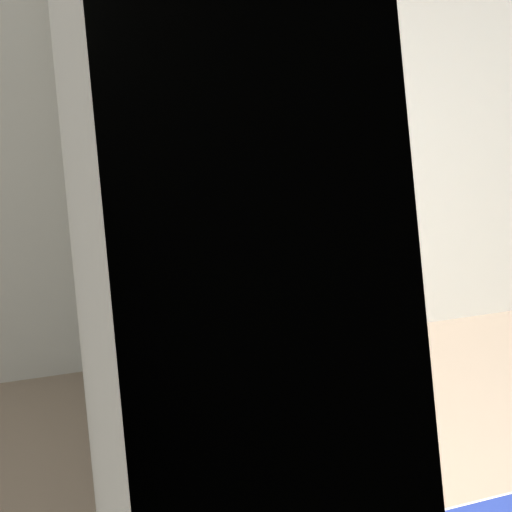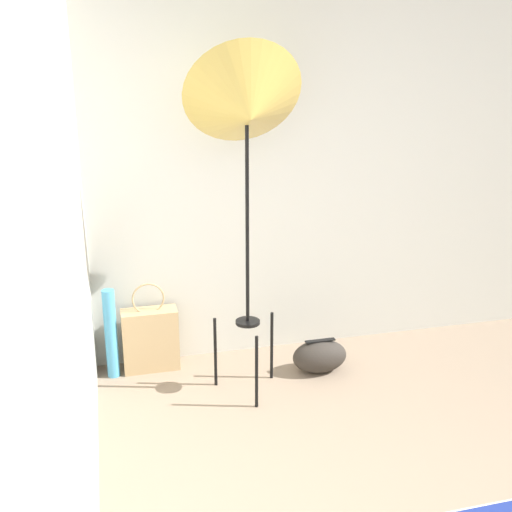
{
  "view_description": "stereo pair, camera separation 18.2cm",
  "coord_description": "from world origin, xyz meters",
  "px_view_note": "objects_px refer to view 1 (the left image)",
  "views": [
    {
      "loc": [
        -1.29,
        -1.26,
        1.91
      ],
      "look_at": [
        -0.32,
        1.71,
        0.96
      ],
      "focal_mm": 42.0,
      "sensor_mm": 36.0,
      "label": 1
    },
    {
      "loc": [
        -1.11,
        -1.31,
        1.91
      ],
      "look_at": [
        -0.32,
        1.71,
        0.96
      ],
      "focal_mm": 42.0,
      "sensor_mm": 36.0,
      "label": 2
    }
  ],
  "objects_px": {
    "tote_bag": "(145,341)",
    "paper_roll": "(105,337)",
    "duffel_bag": "(315,355)",
    "photo_umbrella": "(244,109)"
  },
  "relations": [
    {
      "from": "tote_bag",
      "to": "paper_roll",
      "type": "relative_size",
      "value": 1.01
    },
    {
      "from": "paper_roll",
      "to": "duffel_bag",
      "type": "bearing_deg",
      "value": -12.07
    },
    {
      "from": "photo_umbrella",
      "to": "tote_bag",
      "type": "xyz_separation_m",
      "value": [
        -0.56,
        0.44,
        -1.51
      ]
    },
    {
      "from": "duffel_bag",
      "to": "paper_roll",
      "type": "distance_m",
      "value": 1.38
    },
    {
      "from": "tote_bag",
      "to": "paper_roll",
      "type": "xyz_separation_m",
      "value": [
        -0.25,
        -0.05,
        0.08
      ]
    },
    {
      "from": "tote_bag",
      "to": "paper_roll",
      "type": "height_order",
      "value": "tote_bag"
    },
    {
      "from": "photo_umbrella",
      "to": "paper_roll",
      "type": "xyz_separation_m",
      "value": [
        -0.82,
        0.4,
        -1.43
      ]
    },
    {
      "from": "photo_umbrella",
      "to": "duffel_bag",
      "type": "relative_size",
      "value": 5.65
    },
    {
      "from": "tote_bag",
      "to": "duffel_bag",
      "type": "distance_m",
      "value": 1.14
    },
    {
      "from": "duffel_bag",
      "to": "paper_roll",
      "type": "xyz_separation_m",
      "value": [
        -1.34,
        0.29,
        0.19
      ]
    }
  ]
}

